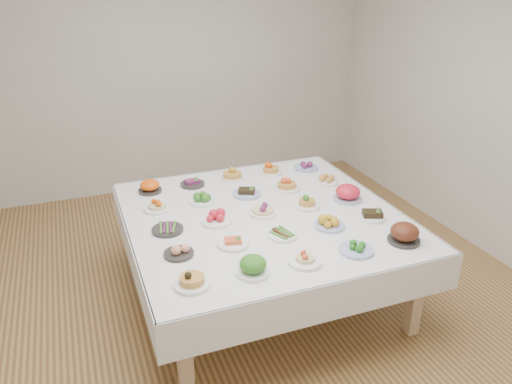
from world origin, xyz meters
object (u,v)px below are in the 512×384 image
object	(u,v)px
display_table	(263,222)
dish_24	(306,165)
dish_12	(263,207)
dish_0	(192,278)

from	to	relation	value
display_table	dish_24	world-z (taller)	dish_24
display_table	dish_12	distance (m)	0.13
display_table	dish_0	size ratio (longest dim) A/B	9.50
dish_0	dish_12	size ratio (longest dim) A/B	1.06
display_table	dish_24	size ratio (longest dim) A/B	9.22
dish_12	display_table	bearing A→B (deg)	68.61
display_table	dish_24	bearing A→B (deg)	45.40
dish_0	dish_12	world-z (taller)	dish_12
dish_12	dish_24	world-z (taller)	dish_12
display_table	dish_0	xyz separation A→B (m)	(-0.77, -0.76, 0.13)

